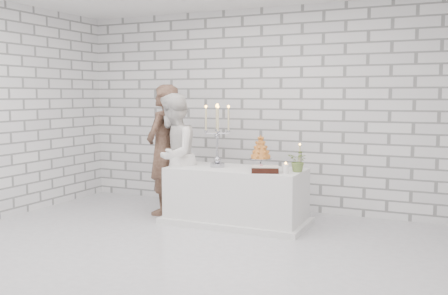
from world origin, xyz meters
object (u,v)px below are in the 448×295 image
Objects in this scene: cake_table at (236,196)px; bride at (173,156)px; candelabra at (217,135)px; groom at (164,150)px; croquembouche at (261,152)px.

cake_table is 1.05m from bride.
groom is at bearing 171.71° from candelabra.
bride is at bearing -176.29° from cake_table.
cake_table is at bearing 78.47° from bride.
groom reaches higher than bride.
candelabra is at bearing 78.16° from groom.
cake_table is at bearing 80.67° from groom.
cake_table is at bearing 2.98° from candelabra.
candelabra is (-0.27, -0.01, 0.80)m from cake_table.
candelabra reaches higher than croquembouche.
groom is at bearing 177.75° from croquembouche.
candelabra is at bearing -172.80° from croquembouche.
bride is at bearing 51.51° from groom.
cake_table is 2.12× the size of candelabra.
croquembouche is at bearing 7.20° from candelabra.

